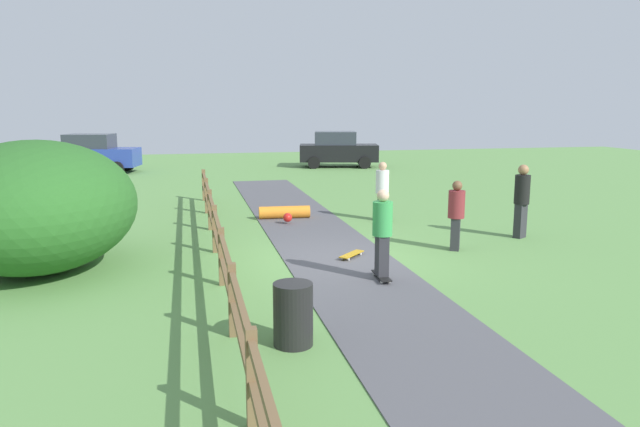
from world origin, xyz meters
The scene contains 13 objects.
ground_plane centered at (0.00, 0.00, 0.00)m, with size 60.00×60.00×0.00m, color #60934C.
asphalt_path centered at (0.00, 0.00, 0.01)m, with size 2.40×28.00×0.02m, color #515156.
wooden_fence centered at (-2.60, 0.00, 0.67)m, with size 0.12×18.12×1.10m.
bush_large centered at (-6.17, 0.60, 1.33)m, with size 3.94×4.73×2.65m, color #286023.
trash_bin centered at (-1.80, -4.37, 0.45)m, with size 0.56×0.56×0.90m, color black.
skater_riding centered at (0.41, -1.66, 0.99)m, with size 0.40×0.81×1.75m.
skater_fallen centered at (-0.39, 4.90, 0.20)m, with size 1.52×1.23×0.36m.
skateboard_loose centered at (0.31, 0.09, 0.09)m, with size 0.70×0.71×0.08m.
bystander_white centered at (2.35, 4.10, 0.95)m, with size 0.41×0.41×1.72m.
bystander_maroon centered at (2.87, 0.30, 0.89)m, with size 0.52×0.52×1.63m.
bystander_black centered at (5.05, 1.14, 1.04)m, with size 0.52×0.52×1.87m.
parked_car_black centered at (4.88, 19.12, 0.96)m, with size 4.46×2.66×1.92m.
parked_car_blue centered at (-7.65, 19.12, 0.96)m, with size 4.46×2.64×1.92m.
Camera 1 is at (-3.17, -12.17, 3.33)m, focal length 33.35 mm.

